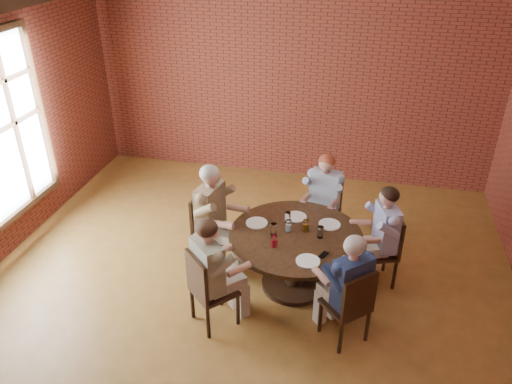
% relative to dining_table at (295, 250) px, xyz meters
% --- Properties ---
extents(floor, '(7.00, 7.00, 0.00)m').
position_rel_dining_table_xyz_m(floor, '(-0.57, -0.50, -0.53)').
color(floor, olive).
rests_on(floor, ground).
extents(wall_back, '(7.00, 0.00, 7.00)m').
position_rel_dining_table_xyz_m(wall_back, '(-0.57, 3.00, 1.17)').
color(wall_back, maroon).
rests_on(wall_back, ground).
extents(dining_table, '(1.56, 1.56, 0.75)m').
position_rel_dining_table_xyz_m(dining_table, '(0.00, 0.00, 0.00)').
color(dining_table, black).
rests_on(dining_table, floor).
extents(chair_a, '(0.52, 0.52, 0.92)m').
position_rel_dining_table_xyz_m(chair_a, '(1.04, 0.35, -0.03)').
color(chair_a, black).
rests_on(chair_a, floor).
extents(diner_a, '(0.76, 0.68, 1.30)m').
position_rel_dining_table_xyz_m(diner_a, '(0.96, 0.32, 0.12)').
color(diner_a, '#3D4DA0').
rests_on(diner_a, floor).
extents(chair_b, '(0.48, 0.48, 0.92)m').
position_rel_dining_table_xyz_m(chair_b, '(0.23, 1.10, -0.03)').
color(chair_b, black).
rests_on(chair_b, floor).
extents(diner_b, '(0.62, 0.71, 1.30)m').
position_rel_dining_table_xyz_m(diner_b, '(0.21, 1.02, 0.12)').
color(diner_b, '#99AAC3').
rests_on(diner_b, floor).
extents(chair_c, '(0.54, 0.54, 0.97)m').
position_rel_dining_table_xyz_m(chair_c, '(-1.14, 0.24, -0.00)').
color(chair_c, black).
rests_on(chair_c, floor).
extents(diner_c, '(0.80, 0.70, 1.40)m').
position_rel_dining_table_xyz_m(diner_c, '(-1.04, 0.22, 0.17)').
color(diner_c, brown).
rests_on(diner_c, floor).
extents(chair_d, '(0.61, 0.61, 0.94)m').
position_rel_dining_table_xyz_m(chair_d, '(-0.82, -0.85, -0.02)').
color(chair_d, black).
rests_on(chair_d, floor).
extents(diner_d, '(0.83, 0.84, 1.34)m').
position_rel_dining_table_xyz_m(diner_d, '(-0.76, -0.79, 0.14)').
color(diner_d, gray).
rests_on(diner_d, floor).
extents(chair_e, '(0.58, 0.58, 0.92)m').
position_rel_dining_table_xyz_m(chair_e, '(0.70, -0.77, -0.03)').
color(chair_e, black).
rests_on(chair_e, floor).
extents(diner_e, '(0.80, 0.81, 1.31)m').
position_rel_dining_table_xyz_m(diner_e, '(0.64, -0.70, 0.12)').
color(diner_e, navy).
rests_on(diner_e, floor).
extents(plate_a, '(0.26, 0.26, 0.01)m').
position_rel_dining_table_xyz_m(plate_a, '(0.36, 0.29, 0.23)').
color(plate_a, white).
rests_on(plate_a, dining_table).
extents(plate_b, '(0.26, 0.26, 0.01)m').
position_rel_dining_table_xyz_m(plate_b, '(-0.06, 0.37, 0.23)').
color(plate_b, white).
rests_on(plate_b, dining_table).
extents(plate_c, '(0.26, 0.26, 0.01)m').
position_rel_dining_table_xyz_m(plate_c, '(-0.49, 0.13, 0.23)').
color(plate_c, white).
rests_on(plate_c, dining_table).
extents(plate_d, '(0.26, 0.26, 0.01)m').
position_rel_dining_table_xyz_m(plate_d, '(0.20, -0.48, 0.23)').
color(plate_d, white).
rests_on(plate_d, dining_table).
extents(glass_a, '(0.07, 0.07, 0.14)m').
position_rel_dining_table_xyz_m(glass_a, '(0.28, 0.01, 0.29)').
color(glass_a, white).
rests_on(glass_a, dining_table).
extents(glass_b, '(0.07, 0.07, 0.14)m').
position_rel_dining_table_xyz_m(glass_b, '(0.10, 0.11, 0.29)').
color(glass_b, white).
rests_on(glass_b, dining_table).
extents(glass_c, '(0.07, 0.07, 0.14)m').
position_rel_dining_table_xyz_m(glass_c, '(-0.14, 0.23, 0.29)').
color(glass_c, white).
rests_on(glass_c, dining_table).
extents(glass_d, '(0.07, 0.07, 0.14)m').
position_rel_dining_table_xyz_m(glass_d, '(-0.10, 0.06, 0.29)').
color(glass_d, white).
rests_on(glass_d, dining_table).
extents(glass_e, '(0.07, 0.07, 0.14)m').
position_rel_dining_table_xyz_m(glass_e, '(-0.26, -0.05, 0.29)').
color(glass_e, white).
rests_on(glass_e, dining_table).
extents(glass_f, '(0.07, 0.07, 0.14)m').
position_rel_dining_table_xyz_m(glass_f, '(-0.20, -0.28, 0.29)').
color(glass_f, white).
rests_on(glass_f, dining_table).
extents(smartphone, '(0.11, 0.14, 0.01)m').
position_rel_dining_table_xyz_m(smartphone, '(0.35, -0.32, 0.23)').
color(smartphone, black).
rests_on(smartphone, dining_table).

